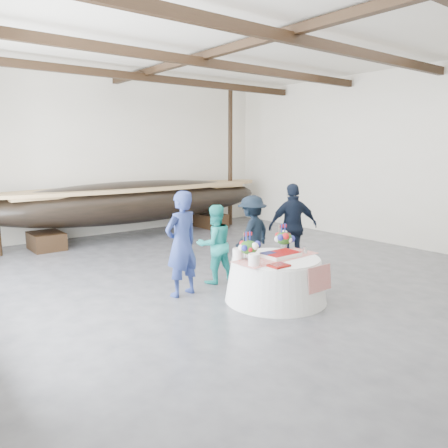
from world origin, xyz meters
TOP-DOWN VIEW (x-y plane):
  - floor at (0.00, 0.00)m, footprint 10.00×12.00m
  - wall_back at (0.00, 6.00)m, footprint 10.00×0.02m
  - wall_right at (5.00, 0.00)m, footprint 0.02×12.00m
  - ceiling at (0.00, 0.00)m, footprint 10.00×12.00m
  - pavilion_structure at (0.00, 0.85)m, footprint 9.80×11.76m
  - longboat_display at (0.15, 5.00)m, footprint 8.53×1.71m
  - banquet_table at (-0.50, -1.19)m, footprint 1.69×1.69m
  - tabletop_items at (-0.52, -1.02)m, footprint 1.58×1.04m
  - guest_woman_blue at (-1.60, -0.03)m, footprint 0.72×0.53m
  - guest_woman_teal at (-0.72, 0.21)m, footprint 0.79×0.66m
  - guest_man_left at (0.28, 0.29)m, footprint 1.14×0.83m
  - guest_man_right at (1.16, -0.01)m, footprint 1.14×0.85m

SIDE VIEW (x-z plane):
  - floor at x=0.00m, z-range -0.01..0.01m
  - banquet_table at x=-0.50m, z-range 0.00..0.73m
  - guest_woman_teal at x=-0.72m, z-range 0.00..1.48m
  - guest_man_left at x=0.28m, z-range 0.00..1.58m
  - tabletop_items at x=-0.52m, z-range 0.68..1.08m
  - guest_man_right at x=1.16m, z-range 0.00..1.80m
  - guest_woman_blue at x=-1.60m, z-range 0.00..1.81m
  - longboat_display at x=0.15m, z-range 0.22..1.82m
  - wall_back at x=0.00m, z-range 0.00..4.50m
  - wall_right at x=5.00m, z-range 0.00..4.50m
  - pavilion_structure at x=0.00m, z-range 1.75..6.25m
  - ceiling at x=0.00m, z-range 4.50..4.50m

